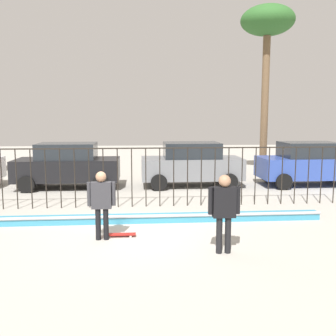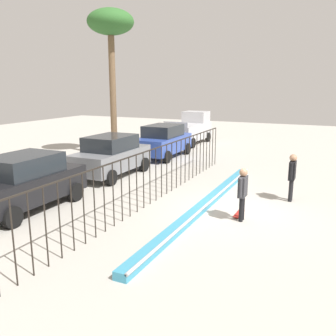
{
  "view_description": "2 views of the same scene",
  "coord_description": "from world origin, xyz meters",
  "px_view_note": "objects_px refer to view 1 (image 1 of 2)",
  "views": [
    {
      "loc": [
        0.23,
        -9.45,
        3.01
      ],
      "look_at": [
        1.19,
        2.73,
        1.34
      ],
      "focal_mm": 40.48,
      "sensor_mm": 36.0,
      "label": 1
    },
    {
      "loc": [
        -11.58,
        -2.91,
        4.21
      ],
      "look_at": [
        0.59,
        2.8,
        1.14
      ],
      "focal_mm": 39.17,
      "sensor_mm": 36.0,
      "label": 2
    }
  ],
  "objects_px": {
    "camera_operator": "(224,207)",
    "palm_tree_tall": "(267,28)",
    "parked_car_blue": "(309,163)",
    "skateboarder": "(101,199)",
    "skateboard": "(120,234)",
    "parked_car_black": "(68,165)",
    "parked_car_gray": "(191,164)"
  },
  "relations": [
    {
      "from": "skateboard",
      "to": "parked_car_gray",
      "type": "relative_size",
      "value": 0.19
    },
    {
      "from": "parked_car_black",
      "to": "parked_car_gray",
      "type": "height_order",
      "value": "same"
    },
    {
      "from": "parked_car_gray",
      "to": "parked_car_blue",
      "type": "height_order",
      "value": "same"
    },
    {
      "from": "skateboarder",
      "to": "camera_operator",
      "type": "distance_m",
      "value": 2.99
    },
    {
      "from": "skateboarder",
      "to": "palm_tree_tall",
      "type": "xyz_separation_m",
      "value": [
        7.17,
        9.44,
        6.22
      ]
    },
    {
      "from": "camera_operator",
      "to": "parked_car_blue",
      "type": "bearing_deg",
      "value": -117.15
    },
    {
      "from": "camera_operator",
      "to": "parked_car_black",
      "type": "height_order",
      "value": "parked_car_black"
    },
    {
      "from": "camera_operator",
      "to": "parked_car_black",
      "type": "bearing_deg",
      "value": -51.4
    },
    {
      "from": "camera_operator",
      "to": "parked_car_blue",
      "type": "height_order",
      "value": "parked_car_blue"
    },
    {
      "from": "parked_car_black",
      "to": "skateboard",
      "type": "bearing_deg",
      "value": -68.22
    },
    {
      "from": "skateboard",
      "to": "parked_car_gray",
      "type": "height_order",
      "value": "parked_car_gray"
    },
    {
      "from": "skateboarder",
      "to": "palm_tree_tall",
      "type": "distance_m",
      "value": 13.38
    },
    {
      "from": "skateboard",
      "to": "parked_car_black",
      "type": "xyz_separation_m",
      "value": [
        -2.49,
        6.82,
        0.91
      ]
    },
    {
      "from": "parked_car_black",
      "to": "parked_car_blue",
      "type": "height_order",
      "value": "same"
    },
    {
      "from": "camera_operator",
      "to": "skateboarder",
      "type": "bearing_deg",
      "value": -14.52
    },
    {
      "from": "camera_operator",
      "to": "palm_tree_tall",
      "type": "distance_m",
      "value": 13.02
    },
    {
      "from": "skateboard",
      "to": "palm_tree_tall",
      "type": "bearing_deg",
      "value": 64.05
    },
    {
      "from": "parked_car_gray",
      "to": "palm_tree_tall",
      "type": "height_order",
      "value": "palm_tree_tall"
    },
    {
      "from": "parked_car_blue",
      "to": "palm_tree_tall",
      "type": "xyz_separation_m",
      "value": [
        -1.17,
        2.63,
        6.26
      ]
    },
    {
      "from": "parked_car_blue",
      "to": "parked_car_black",
      "type": "bearing_deg",
      "value": 174.86
    },
    {
      "from": "parked_car_black",
      "to": "palm_tree_tall",
      "type": "distance_m",
      "value": 11.43
    },
    {
      "from": "palm_tree_tall",
      "to": "skateboard",
      "type": "bearing_deg",
      "value": -126.1
    },
    {
      "from": "parked_car_gray",
      "to": "parked_car_black",
      "type": "bearing_deg",
      "value": -179.35
    },
    {
      "from": "skateboarder",
      "to": "skateboard",
      "type": "height_order",
      "value": "skateboarder"
    },
    {
      "from": "parked_car_gray",
      "to": "camera_operator",
      "type": "bearing_deg",
      "value": -92.44
    },
    {
      "from": "camera_operator",
      "to": "palm_tree_tall",
      "type": "xyz_separation_m",
      "value": [
        4.4,
        10.58,
        6.18
      ]
    },
    {
      "from": "parked_car_blue",
      "to": "skateboarder",
      "type": "bearing_deg",
      "value": -144.83
    },
    {
      "from": "skateboard",
      "to": "palm_tree_tall",
      "type": "xyz_separation_m",
      "value": [
        6.75,
        9.25,
        7.17
      ]
    },
    {
      "from": "parked_car_gray",
      "to": "palm_tree_tall",
      "type": "distance_m",
      "value": 7.8
    },
    {
      "from": "palm_tree_tall",
      "to": "camera_operator",
      "type": "bearing_deg",
      "value": -112.6
    },
    {
      "from": "skateboarder",
      "to": "camera_operator",
      "type": "relative_size",
      "value": 0.96
    },
    {
      "from": "skateboarder",
      "to": "parked_car_black",
      "type": "height_order",
      "value": "parked_car_black"
    }
  ]
}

